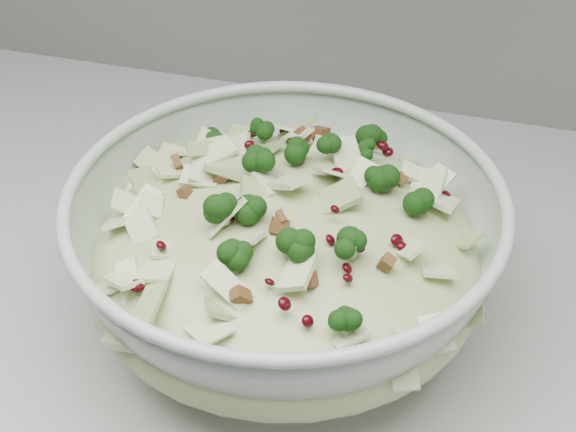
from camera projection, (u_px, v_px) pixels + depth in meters
name	position (u px, v px, depth m)	size (l,w,h in m)	color
mixing_bowl	(286.00, 255.00, 0.63)	(0.40, 0.40, 0.13)	#AABBAF
salad	(286.00, 234.00, 0.62)	(0.33, 0.33, 0.13)	tan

